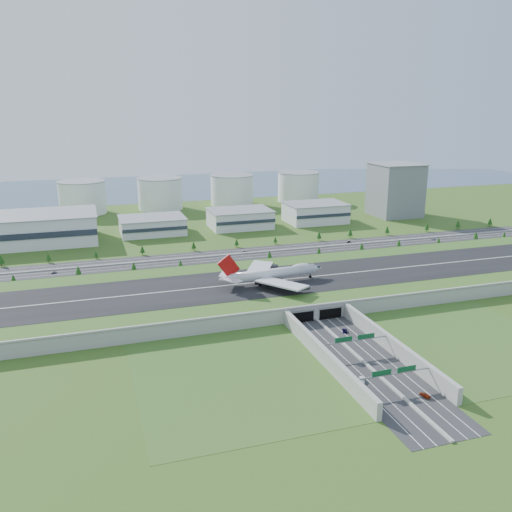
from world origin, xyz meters
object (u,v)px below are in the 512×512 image
object	(u,v)px
car_5	(348,242)
office_tower	(395,190)
boeing_747	(272,274)
car_4	(54,272)
car_3	(425,395)
car_0	(331,355)
car_7	(244,251)
car_2	(345,330)
car_6	(433,239)
fuel_tank_a	(82,198)
car_1	(362,380)

from	to	relation	value
car_5	office_tower	bearing A→B (deg)	110.31
boeing_747	car_4	xyz separation A→B (m)	(-133.56, 90.05, -13.40)
car_3	car_5	distance (m)	257.68
car_0	car_7	xyz separation A→B (m)	(14.54, 195.61, -0.01)
car_4	car_7	world-z (taller)	car_4
car_2	car_4	size ratio (longest dim) A/B	1.24
car_3	car_6	world-z (taller)	car_3
office_tower	car_2	bearing A→B (deg)	-125.99
car_4	car_6	distance (m)	318.27
car_2	office_tower	bearing A→B (deg)	-105.40
fuel_tank_a	car_3	world-z (taller)	fuel_tank_a
boeing_747	car_2	size ratio (longest dim) A/B	13.57
car_3	car_4	distance (m)	272.76
boeing_747	car_5	distance (m)	151.63
car_4	car_2	bearing A→B (deg)	-157.54
car_1	car_4	xyz separation A→B (m)	(-133.79, 207.02, -0.13)
car_0	car_2	size ratio (longest dim) A/B	0.81
car_0	car_5	distance (m)	224.78
car_1	boeing_747	bearing A→B (deg)	112.53
car_5	car_2	bearing A→B (deg)	-49.59
office_tower	car_7	bearing A→B (deg)	-154.64
car_0	car_1	size ratio (longest dim) A/B	0.82
car_0	car_6	bearing A→B (deg)	61.93
car_0	car_3	bearing A→B (deg)	-47.98
office_tower	car_5	bearing A→B (deg)	-137.76
car_6	car_1	bearing A→B (deg)	122.65
boeing_747	car_0	bearing A→B (deg)	-95.44
boeing_747	fuel_tank_a	bearing A→B (deg)	105.04
fuel_tank_a	car_6	distance (m)	369.16
office_tower	car_1	distance (m)	379.74
car_2	car_6	xyz separation A→B (m)	(167.10, 158.21, -0.03)
car_5	car_0	bearing A→B (deg)	-51.08
car_0	car_6	world-z (taller)	car_0
car_6	car_2	bearing A→B (deg)	117.51
car_3	car_7	world-z (taller)	car_3
boeing_747	car_4	size ratio (longest dim) A/B	16.81
car_5	car_3	bearing A→B (deg)	-42.08
car_0	car_3	distance (m)	50.12
fuel_tank_a	car_5	size ratio (longest dim) A/B	11.83
boeing_747	car_1	bearing A→B (deg)	-94.21
boeing_747	car_1	size ratio (longest dim) A/B	13.75
office_tower	boeing_747	size ratio (longest dim) A/B	0.77
car_7	office_tower	bearing A→B (deg)	136.59
car_6	car_5	bearing A→B (deg)	63.95
car_3	car_1	bearing A→B (deg)	-56.04
office_tower	car_6	xyz separation A→B (m)	(-25.11, -106.45, -26.68)
car_7	car_5	bearing A→B (deg)	111.65
car_4	car_6	world-z (taller)	car_4
car_2	car_3	distance (m)	69.99
office_tower	boeing_747	distance (m)	289.19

